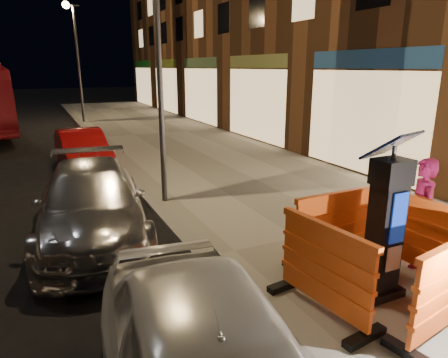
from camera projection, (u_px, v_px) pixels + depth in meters
name	position (u px, v px, depth m)	size (l,w,h in m)	color
ground_plane	(206.00, 265.00, 6.47)	(120.00, 120.00, 0.00)	black
sidewalk	(349.00, 230.00, 7.69)	(6.00, 60.00, 0.15)	gray
kerb	(206.00, 261.00, 6.45)	(0.30, 60.00, 0.15)	slate
parking_kiosk	(386.00, 221.00, 5.11)	(0.66, 0.66, 2.08)	black
barrier_back	(334.00, 229.00, 6.06)	(1.49, 0.61, 1.16)	#EF5717
barrier_kerbside	(324.00, 269.00, 4.84)	(1.49, 0.61, 1.16)	#EF5717
barrier_bldgside	(432.00, 241.00, 5.63)	(1.49, 0.61, 1.16)	#EF5717
car_silver	(95.00, 236.00, 7.58)	(1.88, 4.62, 1.34)	silver
car_red	(84.00, 168.00, 12.60)	(1.29, 3.69, 1.22)	#A00C10
man	(420.00, 213.00, 5.99)	(0.61, 0.40, 1.68)	#9A164D
street_lamp_mid	(159.00, 64.00, 8.32)	(0.12, 0.12, 6.00)	#3F3F44
street_lamp_far	(79.00, 66.00, 21.36)	(0.12, 0.12, 6.00)	#3F3F44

